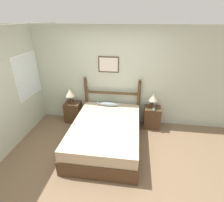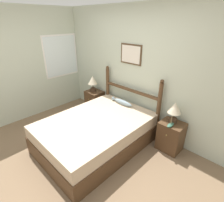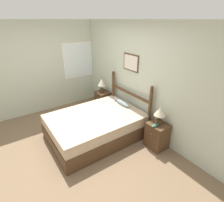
# 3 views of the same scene
# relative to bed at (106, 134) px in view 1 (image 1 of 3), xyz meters

# --- Properties ---
(ground_plane) EXTENTS (16.00, 16.00, 0.00)m
(ground_plane) POSITION_rel_bed_xyz_m (0.05, -0.60, -0.28)
(ground_plane) COLOR #7A6047
(wall_back) EXTENTS (6.40, 0.08, 2.55)m
(wall_back) POSITION_rel_bed_xyz_m (0.05, 1.13, 1.00)
(wall_back) COLOR beige
(wall_back) RESTS_ON ground_plane
(bed) EXTENTS (1.50, 2.09, 0.57)m
(bed) POSITION_rel_bed_xyz_m (0.00, 0.00, 0.00)
(bed) COLOR #4C331E
(bed) RESTS_ON ground_plane
(headboard) EXTENTS (1.50, 0.08, 1.28)m
(headboard) POSITION_rel_bed_xyz_m (0.00, 1.01, 0.40)
(headboard) COLOR #4C331E
(headboard) RESTS_ON ground_plane
(nightstand_left) EXTENTS (0.42, 0.39, 0.57)m
(nightstand_left) POSITION_rel_bed_xyz_m (-1.08, 0.89, 0.00)
(nightstand_left) COLOR #4C331E
(nightstand_left) RESTS_ON ground_plane
(nightstand_right) EXTENTS (0.42, 0.39, 0.57)m
(nightstand_right) POSITION_rel_bed_xyz_m (1.08, 0.89, 0.00)
(nightstand_right) COLOR #4C331E
(nightstand_right) RESTS_ON ground_plane
(table_lamp_left) EXTENTS (0.23, 0.23, 0.40)m
(table_lamp_left) POSITION_rel_bed_xyz_m (-1.12, 0.88, 0.55)
(table_lamp_left) COLOR #422D1E
(table_lamp_left) RESTS_ON nightstand_left
(table_lamp_right) EXTENTS (0.23, 0.23, 0.40)m
(table_lamp_right) POSITION_rel_bed_xyz_m (1.06, 0.91, 0.55)
(table_lamp_right) COLOR #422D1E
(table_lamp_right) RESTS_ON nightstand_right
(model_boat) EXTENTS (0.08, 0.19, 0.19)m
(model_boat) POSITION_rel_bed_xyz_m (1.10, 0.77, 0.31)
(model_boat) COLOR #386651
(model_boat) RESTS_ON nightstand_right
(fish_pillow) EXTENTS (0.54, 0.11, 0.10)m
(fish_pillow) POSITION_rel_bed_xyz_m (-0.08, 0.83, 0.34)
(fish_pillow) COLOR #8499A3
(fish_pillow) RESTS_ON bed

